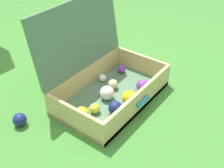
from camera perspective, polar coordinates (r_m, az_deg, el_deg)
ground_plane at (r=1.71m, az=0.66°, el=-2.24°), size 16.00×16.00×0.00m
open_suitcase at (r=1.63m, az=-1.58°, el=1.01°), size 0.66×0.50×0.55m
stray_ball_on_grass at (r=1.56m, az=-18.23°, el=-6.89°), size 0.07×0.07×0.07m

